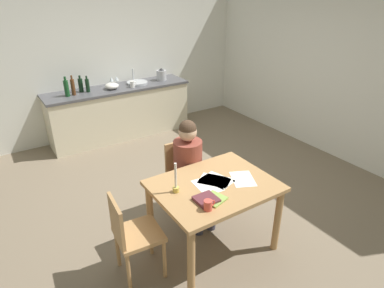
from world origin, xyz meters
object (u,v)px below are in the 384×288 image
Objects in this scene: person_seated at (191,166)px; teacup_on_counter at (132,84)px; wine_glass_near_sink at (117,79)px; book_cookery at (206,200)px; book_magazine at (214,199)px; chair_at_table at (184,175)px; wine_glass_by_kettle at (111,79)px; sink_unit at (137,83)px; bottle_oil at (66,88)px; mixing_bowl at (112,86)px; bottle_sauce at (87,85)px; coffee_mug at (208,205)px; candlestick at (176,184)px; dining_table at (214,194)px; stovetop_kettle at (161,75)px; bottle_wine_red at (81,85)px; bottle_vinegar at (73,87)px; chair_side_empty at (132,234)px.

teacup_on_counter is (0.42, 2.49, 0.28)m from person_seated.
teacup_on_counter is (0.16, -0.30, -0.05)m from wine_glass_near_sink.
book_magazine is at bearing -14.57° from book_cookery.
chair_at_table is 5.62× the size of wine_glass_by_kettle.
book_cookery is 3.48m from sink_unit.
bottle_oil is (-0.64, 2.58, 0.35)m from person_seated.
person_seated is 2.60m from mixing_bowl.
coffee_mug is at bearing -91.07° from bottle_sauce.
candlestick reaches higher than teacup_on_counter.
book_magazine is at bearing -95.55° from mixing_bowl.
bottle_sauce is 1.71× the size of wine_glass_near_sink.
wine_glass_near_sink is at bearing 15.27° from bottle_sauce.
bottle_oil is at bearing 103.86° from person_seated.
dining_table is 3.26m from sink_unit.
person_seated reaches higher than book_cookery.
person_seated is 6.21× the size of book_magazine.
chair_at_table is 3.28× the size of bottle_sauce.
wine_glass_by_kettle is (0.47, 3.51, 0.23)m from book_cookery.
book_magazine is 3.35m from mixing_bowl.
coffee_mug is 0.50× the size of stovetop_kettle.
stovetop_kettle is (1.44, -0.07, -0.01)m from bottle_wine_red.
stovetop_kettle is at bearing 67.01° from chair_at_table.
book_magazine is 0.85× the size of mixing_bowl.
wine_glass_near_sink is (0.34, 3.33, 0.37)m from dining_table.
mixing_bowl reaches higher than chair_at_table.
person_seated is at bearing -78.34° from bottle_vinegar.
bottle_vinegar is at bearing -164.50° from wine_glass_by_kettle.
wine_glass_by_kettle is at bearing 18.23° from bottle_sauce.
chair_side_empty is 3.26m from teacup_on_counter.
teacup_on_counter is at bearing 79.91° from chair_at_table.
chair_side_empty is (-0.92, -0.45, -0.20)m from person_seated.
person_seated reaches higher than coffee_mug.
bottle_oil is 1.07m from teacup_on_counter.
bottle_sauce is at bearing 8.84° from bottle_oil.
stovetop_kettle is 1.91× the size of teacup_on_counter.
chair_at_table is at bearing -81.38° from bottle_wine_red.
chair_side_empty is at bearing -153.82° from person_seated.
chair_side_empty is 3.12m from bottle_vinegar.
bottle_sauce is at bearing -179.62° from sink_unit.
book_cookery is at bearing -99.13° from wine_glass_near_sink.
book_cookery is 0.61× the size of bottle_vinegar.
person_seated is 1.39× the size of chair_side_empty.
bottle_wine_red reaches higher than book_magazine.
bottle_vinegar is at bearing 5.85° from bottle_oil.
candlestick is (-0.37, 0.09, 0.20)m from dining_table.
chair_at_table is 2.40× the size of sink_unit.
stovetop_kettle is at bearing 70.22° from dining_table.
bottle_wine_red is (0.15, 0.12, -0.02)m from bottle_vinegar.
bottle_wine_red is at bearing 95.30° from dining_table.
dining_table is 3.19× the size of sink_unit.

